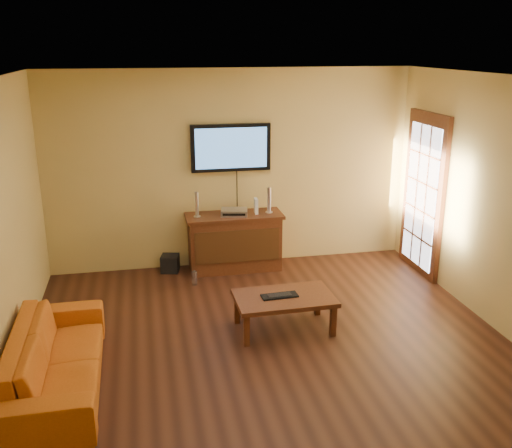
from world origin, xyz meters
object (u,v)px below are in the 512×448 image
object	(u,v)px
game_console	(256,206)
keyboard	(280,296)
television	(231,148)
speaker_right	(269,201)
subwoofer	(170,263)
coffee_table	(284,300)
av_receiver	(234,212)
speaker_left	(197,206)
media_console	(235,242)
sofa	(55,349)
bottle	(194,278)

from	to	relation	value
game_console	keyboard	bearing A→B (deg)	-90.11
television	speaker_right	size ratio (longest dim) A/B	3.06
speaker_right	game_console	size ratio (longest dim) A/B	1.72
subwoofer	keyboard	xyz separation A→B (m)	(1.07, -1.93, 0.29)
coffee_table	av_receiver	xyz separation A→B (m)	(-0.23, 1.84, 0.48)
coffee_table	speaker_left	bearing A→B (deg)	111.75
av_receiver	speaker_right	bearing A→B (deg)	12.73
game_console	subwoofer	size ratio (longest dim) A/B	0.88
subwoofer	av_receiver	bearing A→B (deg)	7.11
media_console	game_console	distance (m)	0.58
media_console	television	xyz separation A→B (m)	(-0.00, 0.21, 1.26)
television	coffee_table	world-z (taller)	television
sofa	av_receiver	size ratio (longest dim) A/B	5.50
television	speaker_left	xyz separation A→B (m)	(-0.50, -0.22, -0.72)
game_console	television	bearing A→B (deg)	149.76
speaker_left	keyboard	distance (m)	2.04
speaker_right	bottle	world-z (taller)	speaker_right
media_console	speaker_left	bearing A→B (deg)	-179.24
television	speaker_left	bearing A→B (deg)	-156.66
speaker_right	av_receiver	size ratio (longest dim) A/B	1.00
coffee_table	game_console	world-z (taller)	game_console
speaker_left	av_receiver	distance (m)	0.51
game_console	keyboard	size ratio (longest dim) A/B	0.51
av_receiver	television	bearing A→B (deg)	100.69
television	game_console	bearing A→B (deg)	-33.88
av_receiver	coffee_table	bearing A→B (deg)	-71.68
television	bottle	world-z (taller)	television
coffee_table	speaker_left	distance (m)	2.07
speaker_right	bottle	bearing A→B (deg)	-157.83
speaker_left	sofa	bearing A→B (deg)	-121.84
television	bottle	bearing A→B (deg)	-132.80
keyboard	av_receiver	bearing A→B (deg)	95.69
bottle	keyboard	size ratio (longest dim) A/B	0.50
television	av_receiver	xyz separation A→B (m)	(-0.00, -0.22, -0.83)
keyboard	bottle	bearing A→B (deg)	119.23
media_console	keyboard	size ratio (longest dim) A/B	3.27
media_console	bottle	world-z (taller)	media_console
av_receiver	media_console	bearing A→B (deg)	95.85
sofa	bottle	xyz separation A→B (m)	(1.44, 2.05, -0.28)
television	coffee_table	bearing A→B (deg)	-83.53
television	speaker_right	xyz separation A→B (m)	(0.48, -0.21, -0.71)
speaker_right	keyboard	world-z (taller)	speaker_right
bottle	keyboard	world-z (taller)	keyboard
speaker_left	game_console	xyz separation A→B (m)	(0.81, 0.01, -0.05)
speaker_right	keyboard	size ratio (longest dim) A/B	0.88
bottle	media_console	bearing A→B (deg)	36.25
media_console	television	distance (m)	1.28
television	sofa	distance (m)	3.63
sofa	bottle	bearing A→B (deg)	-35.91
keyboard	game_console	bearing A→B (deg)	86.25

